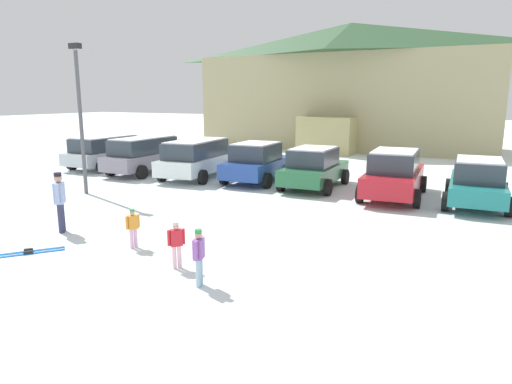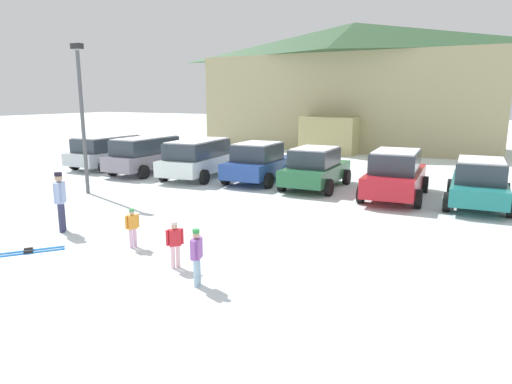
# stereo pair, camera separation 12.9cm
# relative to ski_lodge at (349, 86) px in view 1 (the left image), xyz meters

# --- Properties ---
(ground) EXTENTS (160.00, 160.00, 0.00)m
(ground) POSITION_rel_ski_lodge_xyz_m (3.08, -29.25, -4.47)
(ground) COLOR white
(ski_lodge) EXTENTS (21.07, 9.72, 8.83)m
(ski_lodge) POSITION_rel_ski_lodge_xyz_m (0.00, 0.00, 0.00)
(ski_lodge) COLOR tan
(ski_lodge) RESTS_ON ground
(parked_silver_wagon) EXTENTS (2.33, 4.49, 1.67)m
(parked_silver_wagon) POSITION_rel_ski_lodge_xyz_m (-8.31, -15.82, -3.57)
(parked_silver_wagon) COLOR silver
(parked_silver_wagon) RESTS_ON ground
(parked_grey_wagon) EXTENTS (2.18, 4.62, 1.77)m
(parked_grey_wagon) POSITION_rel_ski_lodge_xyz_m (-5.32, -16.21, -3.53)
(parked_grey_wagon) COLOR gray
(parked_grey_wagon) RESTS_ON ground
(parked_white_suv) EXTENTS (2.63, 4.84, 1.75)m
(parked_white_suv) POSITION_rel_ski_lodge_xyz_m (-2.32, -16.09, -3.53)
(parked_white_suv) COLOR white
(parked_white_suv) RESTS_ON ground
(parked_blue_hatchback) EXTENTS (2.37, 4.18, 1.73)m
(parked_blue_hatchback) POSITION_rel_ski_lodge_xyz_m (0.61, -15.70, -3.61)
(parked_blue_hatchback) COLOR #244596
(parked_blue_hatchback) RESTS_ON ground
(parked_green_coupe) EXTENTS (2.23, 4.19, 1.68)m
(parked_green_coupe) POSITION_rel_ski_lodge_xyz_m (3.31, -15.87, -3.63)
(parked_green_coupe) COLOR #286A40
(parked_green_coupe) RESTS_ON ground
(parked_red_sedan) EXTENTS (2.36, 4.73, 1.78)m
(parked_red_sedan) POSITION_rel_ski_lodge_xyz_m (6.57, -16.25, -3.59)
(parked_red_sedan) COLOR red
(parked_red_sedan) RESTS_ON ground
(parked_teal_hatchback) EXTENTS (2.24, 4.40, 1.63)m
(parked_teal_hatchback) POSITION_rel_ski_lodge_xyz_m (9.36, -16.21, -3.65)
(parked_teal_hatchback) COLOR #1F7F7C
(parked_teal_hatchback) RESTS_ON ground
(skier_child_in_orange_jacket) EXTENTS (0.22, 0.35, 0.99)m
(skier_child_in_orange_jacket) POSITION_rel_ski_lodge_xyz_m (2.02, -25.13, -3.91)
(skier_child_in_orange_jacket) COLOR #DEAED0
(skier_child_in_orange_jacket) RESTS_ON ground
(skier_child_in_red_jacket) EXTENTS (0.28, 0.32, 1.05)m
(skier_child_in_red_jacket) POSITION_rel_ski_lodge_xyz_m (3.82, -25.75, -3.88)
(skier_child_in_red_jacket) COLOR beige
(skier_child_in_red_jacket) RESTS_ON ground
(skier_child_in_purple_jacket) EXTENTS (0.24, 0.42, 1.16)m
(skier_child_in_purple_jacket) POSITION_rel_ski_lodge_xyz_m (4.80, -26.32, -3.81)
(skier_child_in_purple_jacket) COLOR #98B8D0
(skier_child_in_purple_jacket) RESTS_ON ground
(skier_adult_in_blue_parka) EXTENTS (0.44, 0.50, 1.67)m
(skier_adult_in_blue_parka) POSITION_rel_ski_lodge_xyz_m (-0.69, -25.00, -3.53)
(skier_adult_in_blue_parka) COLOR #313353
(skier_adult_in_blue_parka) RESTS_ON ground
(pair_of_skis) EXTENTS (1.17, 1.37, 0.08)m
(pair_of_skis) POSITION_rel_ski_lodge_xyz_m (0.07, -26.57, -4.45)
(pair_of_skis) COLOR blue
(pair_of_skis) RESTS_ON ground
(lamp_post) EXTENTS (0.44, 0.24, 5.59)m
(lamp_post) POSITION_rel_ski_lodge_xyz_m (-4.11, -21.01, -1.33)
(lamp_post) COLOR #515459
(lamp_post) RESTS_ON ground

